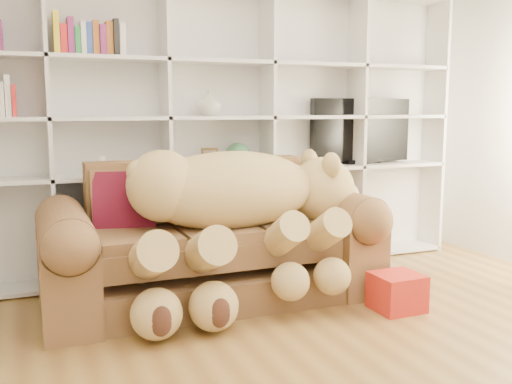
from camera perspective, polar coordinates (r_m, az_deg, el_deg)
name	(u,v)px	position (r m, az deg, el deg)	size (l,w,h in m)	color
wall_back	(211,111)	(4.94, -4.53, 8.05)	(5.00, 0.02, 2.70)	silver
bookshelf	(188,117)	(4.74, -6.80, 7.47)	(4.43, 0.35, 2.40)	silver
sofa	(212,248)	(4.16, -4.45, -5.59)	(2.36, 1.02, 0.99)	brown
teddy_bear	(237,207)	(3.95, -1.89, -1.46)	(1.87, 1.00, 1.09)	tan
throw_pillow	(125,203)	(4.12, -12.98, -1.05)	(0.43, 0.14, 0.43)	maroon
gift_box	(397,292)	(4.09, 13.91, -9.68)	(0.32, 0.30, 0.25)	#B52318
tv	(360,132)	(5.41, 10.40, 5.96)	(1.02, 0.18, 0.60)	black
picture_frame	(210,159)	(4.74, -4.66, 3.35)	(0.14, 0.03, 0.18)	brown
green_vase	(238,156)	(4.83, -1.77, 3.63)	(0.22, 0.22, 0.22)	#316040
figurine_tall	(101,166)	(4.56, -15.20, 2.56)	(0.07, 0.07, 0.14)	beige
figurine_short	(109,168)	(4.57, -14.52, 2.38)	(0.06, 0.06, 0.11)	beige
snow_globe	(149,166)	(4.62, -10.68, 2.55)	(0.10, 0.10, 0.10)	silver
shelf_vase	(209,103)	(4.73, -4.68, 8.85)	(0.20, 0.20, 0.20)	beige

